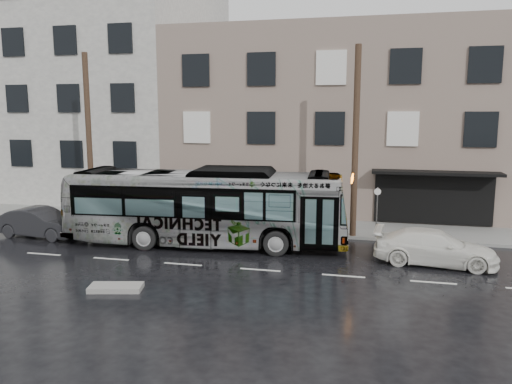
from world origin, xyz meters
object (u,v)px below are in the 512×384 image
dark_sedan (40,223)px  utility_pole_front (355,143)px  white_sedan (435,247)px  utility_pole_rear (89,139)px  bus (206,207)px  sign_post (377,212)px

dark_sedan → utility_pole_front: bearing=-72.8°
utility_pole_front → dark_sedan: (-14.94, -3.19, -3.93)m
white_sedan → dark_sedan: (-18.31, 0.27, 0.03)m
utility_pole_rear → white_sedan: bearing=-11.3°
bus → dark_sedan: (-8.40, -0.48, -1.07)m
utility_pole_front → bus: utility_pole_front is taller
utility_pole_rear → dark_sedan: utility_pole_rear is taller
white_sedan → utility_pole_front: bearing=49.8°
bus → dark_sedan: size_ratio=2.93×
utility_pole_rear → dark_sedan: bearing=-106.4°
sign_post → bus: bus is taller
white_sedan → dark_sedan: 18.32m
dark_sedan → white_sedan: bearing=-85.7°
sign_post → white_sedan: 4.19m
utility_pole_front → bus: 7.64m
bus → dark_sedan: 8.48m
sign_post → utility_pole_rear: bearing=180.0°
bus → white_sedan: size_ratio=2.68×
utility_pole_rear → sign_post: bearing=0.0°
utility_pole_front → utility_pole_rear: 14.00m
sign_post → dark_sedan: 16.36m
utility_pole_rear → dark_sedan: (-0.94, -3.19, -3.93)m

